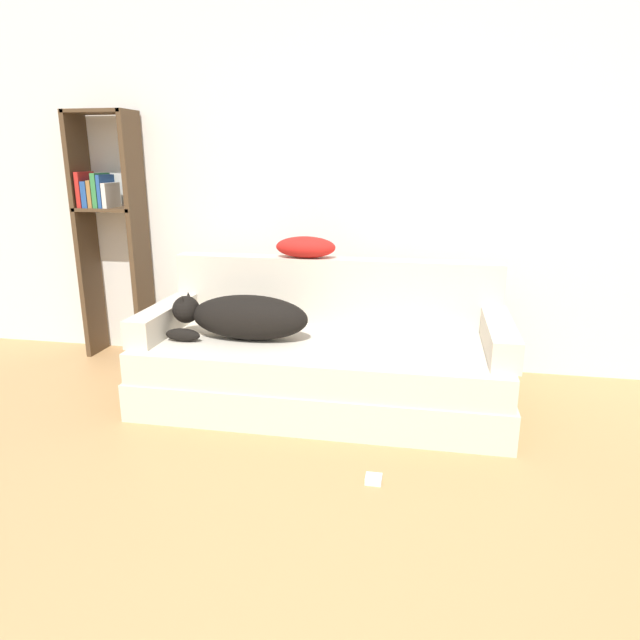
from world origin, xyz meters
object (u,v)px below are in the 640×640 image
at_px(dog, 243,317).
at_px(laptop, 348,342).
at_px(power_adapter, 374,479).
at_px(bookshelf, 109,222).
at_px(couch, 323,372).
at_px(throw_pillow, 306,247).

xyz_separation_m(dog, laptop, (0.62, 0.02, -0.12)).
xyz_separation_m(dog, power_adapter, (0.86, -0.76, -0.52)).
height_order(dog, bookshelf, bookshelf).
bearing_deg(power_adapter, couch, 115.35).
bearing_deg(throw_pillow, couch, -64.62).
distance_m(couch, bookshelf, 1.96).
distance_m(bookshelf, power_adapter, 2.70).
bearing_deg(dog, bookshelf, 150.82).
bearing_deg(bookshelf, dog, -29.18).
bearing_deg(bookshelf, power_adapter, -34.80).
distance_m(dog, throw_pillow, 0.64).
distance_m(throw_pillow, power_adapter, 1.61).
xyz_separation_m(dog, throw_pillow, (0.28, 0.46, 0.35)).
relative_size(laptop, power_adapter, 4.37).
height_order(couch, laptop, laptop).
relative_size(couch, laptop, 6.54).
height_order(couch, throw_pillow, throw_pillow).
bearing_deg(throw_pillow, laptop, -51.74).
relative_size(dog, bookshelf, 0.47).
xyz_separation_m(couch, power_adapter, (0.39, -0.82, -0.18)).
bearing_deg(throw_pillow, power_adapter, -64.64).
height_order(laptop, bookshelf, bookshelf).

